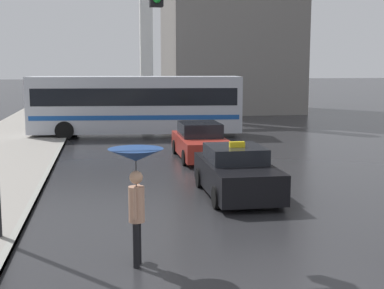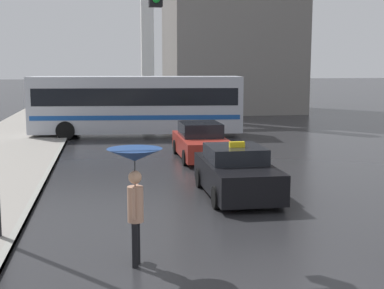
{
  "view_description": "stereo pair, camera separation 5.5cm",
  "coord_description": "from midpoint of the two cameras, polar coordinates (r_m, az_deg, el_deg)",
  "views": [
    {
      "loc": [
        -2.13,
        -7.79,
        3.76
      ],
      "look_at": [
        0.49,
        8.02,
        1.4
      ],
      "focal_mm": 50.0,
      "sensor_mm": 36.0,
      "label": 1
    },
    {
      "loc": [
        -2.07,
        -7.79,
        3.76
      ],
      "look_at": [
        0.49,
        8.02,
        1.4
      ],
      "focal_mm": 50.0,
      "sensor_mm": 36.0,
      "label": 2
    }
  ],
  "objects": [
    {
      "name": "pedestrian_with_umbrella",
      "position": [
        9.97,
        -5.95,
        -2.99
      ],
      "size": [
        1.03,
        1.03,
        2.25
      ],
      "rotation": [
        0.0,
        0.0,
        1.33
      ],
      "color": "black",
      "rests_on": "ground_plane"
    },
    {
      "name": "city_bus",
      "position": [
        28.82,
        -5.87,
        4.4
      ],
      "size": [
        11.31,
        3.49,
        3.21
      ],
      "rotation": [
        0.0,
        0.0,
        -1.66
      ],
      "color": "#B2B7C1",
      "rests_on": "ground_plane"
    },
    {
      "name": "sedan_red",
      "position": [
        21.85,
        1.02,
        0.25
      ],
      "size": [
        1.91,
        4.55,
        1.46
      ],
      "rotation": [
        0.0,
        0.0,
        3.14
      ],
      "color": "#A52D23",
      "rests_on": "ground_plane"
    },
    {
      "name": "taxi",
      "position": [
        15.62,
        4.85,
        -3.04
      ],
      "size": [
        1.91,
        4.13,
        1.6
      ],
      "rotation": [
        0.0,
        0.0,
        3.14
      ],
      "color": "black",
      "rests_on": "ground_plane"
    },
    {
      "name": "traffic_light",
      "position": [
        11.66,
        -14.03,
        10.43
      ],
      "size": [
        3.66,
        0.38,
        6.11
      ],
      "color": "black",
      "rests_on": "ground_plane"
    }
  ]
}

